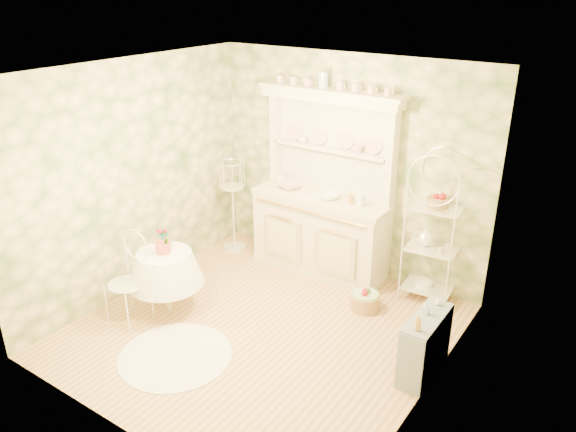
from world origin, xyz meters
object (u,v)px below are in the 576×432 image
Objects in this scene: kitchen_dresser at (322,185)px; bakers_rack at (434,233)px; round_table at (167,282)px; cafe_chair at (127,286)px; floor_basket at (365,299)px; side_shelf at (425,344)px; birdcage_stand at (233,196)px.

bakers_rack is (1.41, 0.09, -0.30)m from kitchen_dresser.
cafe_chair reaches higher than round_table.
kitchen_dresser is at bearing 179.29° from bakers_rack.
floor_basket is at bearing -29.48° from kitchen_dresser.
side_shelf reaches higher than floor_basket.
birdcage_stand is (-3.16, 1.05, 0.46)m from side_shelf.
birdcage_stand reaches higher than cafe_chair.
round_table is 0.46× the size of birdcage_stand.
bakers_rack is 2.26× the size of side_shelf.
bakers_rack is 2.37× the size of round_table.
floor_basket is at bearing -9.30° from birdcage_stand.
kitchen_dresser is 1.47m from floor_basket.
bakers_rack is 4.59× the size of floor_basket.
kitchen_dresser is 2.54m from cafe_chair.
round_table is at bearing 61.37° from cafe_chair.
round_table is 2.24m from floor_basket.
bakers_rack is 2.01× the size of cafe_chair.
floor_basket is at bearing 140.13° from side_shelf.
kitchen_dresser reaches higher than cafe_chair.
kitchen_dresser is at bearing 150.52° from floor_basket.
bakers_rack is 2.71m from birdcage_stand.
side_shelf is 2.86m from round_table.
kitchen_dresser is 1.45m from bakers_rack.
kitchen_dresser reaches higher than birdcage_stand.
cafe_chair is at bearing -116.34° from round_table.
bakers_rack is 3.03m from round_table.
side_shelf is at bearing -32.66° from kitchen_dresser.
cafe_chair is (-1.11, -2.17, -0.73)m from kitchen_dresser.
floor_basket is (-0.50, -0.61, -0.72)m from bakers_rack.
birdcage_stand is (-2.70, -0.25, -0.06)m from bakers_rack.
bakers_rack is 1.47m from side_shelf.
side_shelf is 1.05× the size of round_table.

